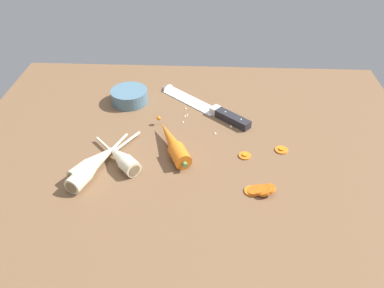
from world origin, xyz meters
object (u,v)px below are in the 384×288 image
Objects in this scene: chefs_knife at (201,104)px; prep_bowl at (129,96)px; parsnip_mid_left at (121,158)px; parsnip_front at (96,161)px; whole_carrot at (173,144)px; carrot_slice_stray_near at (245,155)px; carrot_slice_stray_mid at (282,149)px; carrot_slice_stack at (259,190)px; parsnip_mid_right at (91,167)px.

chefs_knife is 2.58× the size of prep_bowl.
prep_bowl is (-3.14, 29.11, 0.17)cm from parsnip_mid_left.
prep_bowl is (2.60, 30.49, 0.17)cm from parsnip_front.
parsnip_mid_left is (5.75, 1.38, 0.00)cm from parsnip_front.
prep_bowl is (-15.16, 22.89, 0.05)cm from whole_carrot.
whole_carrot reaches higher than carrot_slice_stray_near.
carrot_slice_stray_mid is 0.30× the size of prep_bowl.
parsnip_mid_left is 33.68cm from carrot_slice_stack.
prep_bowl is at bearing 133.80° from carrot_slice_stack.
parsnip_mid_right is 6.80× the size of carrot_slice_stray_mid.
carrot_slice_stray_near is 0.94× the size of carrot_slice_stray_mid.
parsnip_mid_right is 2.04× the size of prep_bowl.
chefs_knife is at bearing 56.41° from parsnip_mid_left.
parsnip_mid_left is at bearing -171.37° from carrot_slice_stray_near.
whole_carrot is 0.92× the size of parsnip_mid_right.
parsnip_mid_right is at bearing -128.36° from chefs_knife.
parsnip_mid_left is at bearing 29.62° from parsnip_mid_right.
carrot_slice_stack is at bearing -6.66° from parsnip_mid_right.
carrot_slice_stack is at bearing -34.99° from whole_carrot.
parsnip_mid_right is at bearing 173.34° from carrot_slice_stack.
chefs_knife is 9.15× the size of carrot_slice_stray_near.
parsnip_mid_left reaches higher than carrot_slice_stack.
parsnip_mid_left and prep_bowl have the same top height.
whole_carrot is 13.53cm from parsnip_mid_left.
parsnip_front is at bearing -166.49° from parsnip_mid_left.
parsnip_front is 6.76× the size of carrot_slice_stray_near.
parsnip_mid_left is at bearing -152.62° from whole_carrot.
chefs_knife is at bearing 50.29° from parsnip_front.
whole_carrot is 19.33cm from parsnip_front.
parsnip_front is 1.42× the size of parsnip_mid_left.
chefs_knife is 4.11× the size of carrot_slice_stack.
prep_bowl is at bearing 85.12° from parsnip_front.
chefs_knife reaches higher than carrot_slice_stray_mid.
carrot_slice_stray_near is (30.20, 4.59, -1.62)cm from parsnip_mid_left.
chefs_knife is at bearing 111.67° from carrot_slice_stack.
chefs_knife is at bearing 136.44° from carrot_slice_stray_mid.
parsnip_mid_left is at bearing -83.84° from prep_bowl.
parsnip_front reaches higher than carrot_slice_stack.
prep_bowl is at bearing 176.18° from chefs_knife.
prep_bowl is (-33.35, 24.52, 1.79)cm from carrot_slice_stray_near.
prep_bowl is at bearing 84.30° from parsnip_mid_right.
parsnip_mid_left is 2.14× the size of carrot_slice_stack.
parsnip_mid_right is at bearing -95.70° from prep_bowl.
chefs_knife is 21.62cm from prep_bowl.
whole_carrot reaches higher than parsnip_mid_right.
parsnip_front is at bearing 73.65° from parsnip_mid_right.
carrot_slice_stray_near is at bearing 12.67° from parsnip_mid_right.
carrot_slice_stray_mid is at bearing 10.88° from parsnip_front.
parsnip_mid_right is 39.34cm from carrot_slice_stack.
chefs_knife reaches higher than carrot_slice_stray_near.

